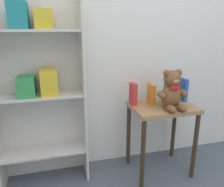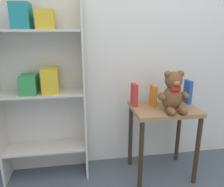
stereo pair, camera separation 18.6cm
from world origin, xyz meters
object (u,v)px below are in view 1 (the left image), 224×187
at_px(bookshelf_side, 38,83).
at_px(book_standing_orange, 151,94).
at_px(display_table, 162,118).
at_px(book_standing_red, 133,94).
at_px(book_standing_blue, 183,90).
at_px(book_standing_green, 168,90).
at_px(teddy_bear, 172,91).

distance_m(bookshelf_side, book_standing_orange, 0.99).
distance_m(display_table, book_standing_red, 0.35).
distance_m(display_table, book_standing_blue, 0.35).
xyz_separation_m(bookshelf_side, book_standing_green, (1.14, -0.12, -0.11)).
bearing_deg(book_standing_green, book_standing_blue, 5.44).
bearing_deg(bookshelf_side, book_standing_blue, -4.63).
xyz_separation_m(teddy_bear, book_standing_blue, (0.22, 0.17, -0.05)).
relative_size(book_standing_red, book_standing_blue, 0.93).
height_order(display_table, book_standing_green, book_standing_green).
bearing_deg(teddy_bear, display_table, 108.28).
height_order(teddy_bear, book_standing_green, teddy_bear).
relative_size(book_standing_green, book_standing_blue, 1.10).
distance_m(bookshelf_side, book_standing_green, 1.15).
bearing_deg(display_table, book_standing_green, 38.12).
relative_size(teddy_bear, book_standing_blue, 1.59).
height_order(bookshelf_side, book_standing_green, bookshelf_side).
bearing_deg(book_standing_blue, book_standing_red, 176.41).
distance_m(teddy_bear, book_standing_green, 0.17).
relative_size(bookshelf_side, teddy_bear, 4.77).
bearing_deg(book_standing_orange, book_standing_red, 174.32).
height_order(bookshelf_side, teddy_bear, bookshelf_side).
xyz_separation_m(display_table, book_standing_orange, (-0.08, 0.07, 0.22)).
xyz_separation_m(bookshelf_side, book_standing_orange, (0.97, -0.12, -0.14)).
relative_size(bookshelf_side, book_standing_orange, 8.81).
distance_m(bookshelf_side, display_table, 1.13).
bearing_deg(book_standing_orange, teddy_bear, -52.05).
distance_m(book_standing_orange, book_standing_green, 0.17).
height_order(display_table, book_standing_orange, book_standing_orange).
xyz_separation_m(book_standing_orange, book_standing_green, (0.17, 0.00, 0.03)).
bearing_deg(bookshelf_side, book_standing_red, -6.85).
bearing_deg(book_standing_red, bookshelf_side, 171.43).
xyz_separation_m(book_standing_orange, book_standing_blue, (0.34, 0.01, 0.01)).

